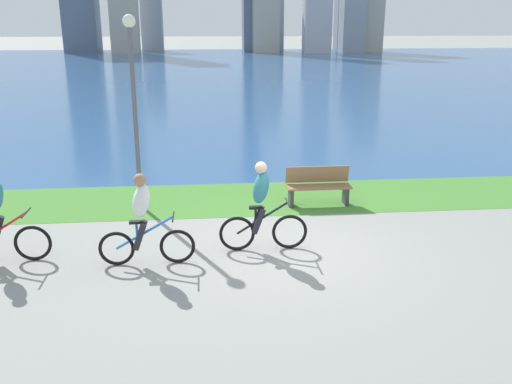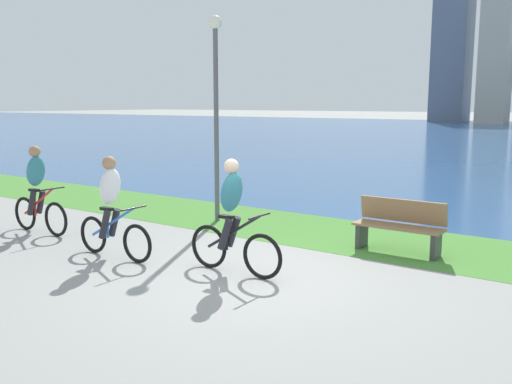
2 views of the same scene
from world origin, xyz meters
The scene contains 7 objects.
ground_plane centered at (0.00, 0.00, 0.00)m, with size 300.00×300.00×0.00m, color gray.
grass_strip_bayside centered at (0.00, 3.18, 0.00)m, with size 120.00×2.64×0.01m, color #478433.
cyclist_lead centered at (-0.37, 0.05, 0.84)m, with size 1.67×0.52×1.71m.
cyclist_trailing centered at (-2.49, -0.41, 0.83)m, with size 1.69×0.52×1.67m.
cyclist_distant_rear centered at (-5.04, -0.06, 0.84)m, with size 1.66×0.52×1.70m.
bench_near_path centered at (1.23, 2.59, 0.45)m, with size 1.50×0.47×0.90m.
lamppost_tall centered at (-2.91, 2.81, 2.76)m, with size 0.28×0.28×4.28m.
Camera 2 is at (4.50, -6.31, 2.51)m, focal length 38.98 mm.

